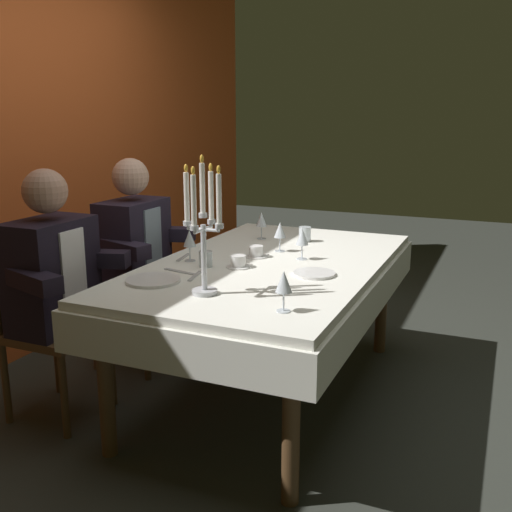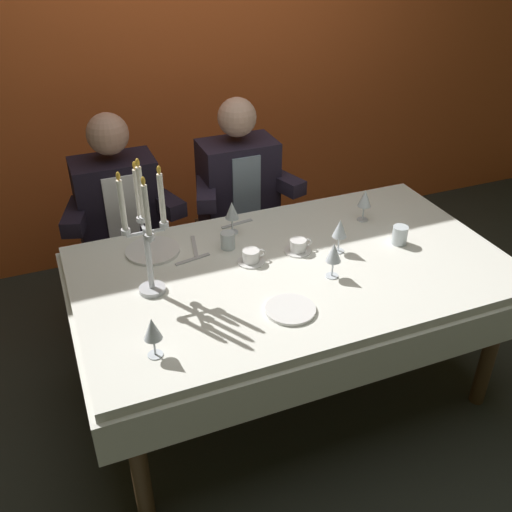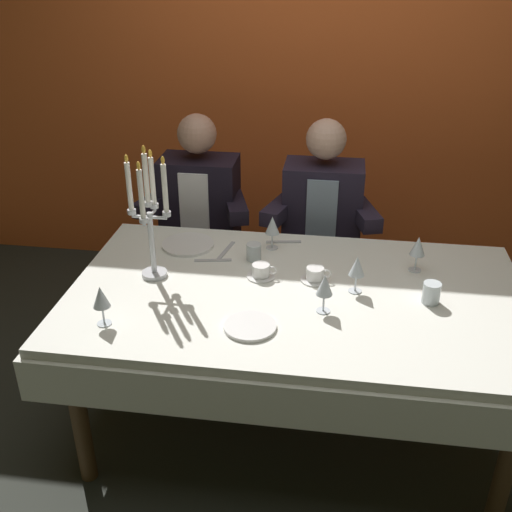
# 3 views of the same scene
# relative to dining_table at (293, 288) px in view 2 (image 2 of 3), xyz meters

# --- Properties ---
(ground_plane) EXTENTS (12.00, 12.00, 0.00)m
(ground_plane) POSITION_rel_dining_table_xyz_m (0.00, 0.00, -0.62)
(ground_plane) COLOR #2E312B
(back_wall) EXTENTS (6.00, 0.12, 2.70)m
(back_wall) POSITION_rel_dining_table_xyz_m (0.00, 1.66, 0.73)
(back_wall) COLOR orange
(back_wall) RESTS_ON ground_plane
(dining_table) EXTENTS (1.94, 1.14, 0.74)m
(dining_table) POSITION_rel_dining_table_xyz_m (0.00, 0.00, 0.00)
(dining_table) COLOR white
(dining_table) RESTS_ON ground_plane
(candelabra) EXTENTS (0.19, 0.19, 0.59)m
(candelabra) POSITION_rel_dining_table_xyz_m (-0.62, 0.04, 0.40)
(candelabra) COLOR silver
(candelabra) RESTS_ON dining_table
(dinner_plate_0) EXTENTS (0.25, 0.25, 0.01)m
(dinner_plate_0) POSITION_rel_dining_table_xyz_m (-0.55, 0.35, 0.13)
(dinner_plate_0) COLOR white
(dinner_plate_0) RESTS_ON dining_table
(dinner_plate_1) EXTENTS (0.20, 0.20, 0.01)m
(dinner_plate_1) POSITION_rel_dining_table_xyz_m (-0.15, -0.29, 0.13)
(dinner_plate_1) COLOR white
(dinner_plate_1) RESTS_ON dining_table
(wine_glass_0) EXTENTS (0.07, 0.07, 0.16)m
(wine_glass_0) POSITION_rel_dining_table_xyz_m (0.24, 0.03, 0.24)
(wine_glass_0) COLOR silver
(wine_glass_0) RESTS_ON dining_table
(wine_glass_1) EXTENTS (0.07, 0.07, 0.16)m
(wine_glass_1) POSITION_rel_dining_table_xyz_m (-0.71, -0.35, 0.23)
(wine_glass_1) COLOR silver
(wine_glass_1) RESTS_ON dining_table
(wine_glass_2) EXTENTS (0.07, 0.07, 0.16)m
(wine_glass_2) POSITION_rel_dining_table_xyz_m (0.12, -0.14, 0.24)
(wine_glass_2) COLOR silver
(wine_glass_2) RESTS_ON dining_table
(wine_glass_3) EXTENTS (0.07, 0.07, 0.16)m
(wine_glass_3) POSITION_rel_dining_table_xyz_m (-0.15, 0.38, 0.24)
(wine_glass_3) COLOR silver
(wine_glass_3) RESTS_ON dining_table
(wine_glass_4) EXTENTS (0.07, 0.07, 0.16)m
(wine_glass_4) POSITION_rel_dining_table_xyz_m (0.51, 0.26, 0.23)
(wine_glass_4) COLOR silver
(wine_glass_4) RESTS_ON dining_table
(water_tumbler_0) EXTENTS (0.07, 0.07, 0.09)m
(water_tumbler_0) POSITION_rel_dining_table_xyz_m (0.54, -0.01, 0.16)
(water_tumbler_0) COLOR silver
(water_tumbler_0) RESTS_ON dining_table
(water_tumbler_1) EXTENTS (0.07, 0.07, 0.08)m
(water_tumbler_1) POSITION_rel_dining_table_xyz_m (-0.22, 0.25, 0.16)
(water_tumbler_1) COLOR silver
(water_tumbler_1) RESTS_ON dining_table
(coffee_cup_0) EXTENTS (0.13, 0.12, 0.06)m
(coffee_cup_0) POSITION_rel_dining_table_xyz_m (-0.16, 0.10, 0.15)
(coffee_cup_0) COLOR white
(coffee_cup_0) RESTS_ON dining_table
(coffee_cup_1) EXTENTS (0.13, 0.12, 0.06)m
(coffee_cup_1) POSITION_rel_dining_table_xyz_m (0.07, 0.10, 0.15)
(coffee_cup_1) COLOR white
(coffee_cup_1) RESTS_ON dining_table
(fork_0) EXTENTS (0.17, 0.05, 0.01)m
(fork_0) POSITION_rel_dining_table_xyz_m (-0.40, 0.21, 0.12)
(fork_0) COLOR #B7B7BC
(fork_0) RESTS_ON dining_table
(knife_1) EXTENTS (0.05, 0.19, 0.01)m
(knife_1) POSITION_rel_dining_table_xyz_m (-0.36, 0.32, 0.12)
(knife_1) COLOR #B7B7BC
(knife_1) RESTS_ON dining_table
(fork_2) EXTENTS (0.17, 0.04, 0.01)m
(fork_2) POSITION_rel_dining_table_xyz_m (-0.10, 0.45, 0.12)
(fork_2) COLOR #B7B7BC
(fork_2) RESTS_ON dining_table
(seated_diner_0) EXTENTS (0.63, 0.48, 1.24)m
(seated_diner_0) POSITION_rel_dining_table_xyz_m (-0.62, 0.89, 0.11)
(seated_diner_0) COLOR brown
(seated_diner_0) RESTS_ON ground_plane
(seated_diner_1) EXTENTS (0.63, 0.48, 1.24)m
(seated_diner_1) POSITION_rel_dining_table_xyz_m (0.07, 0.89, 0.11)
(seated_diner_1) COLOR brown
(seated_diner_1) RESTS_ON ground_plane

